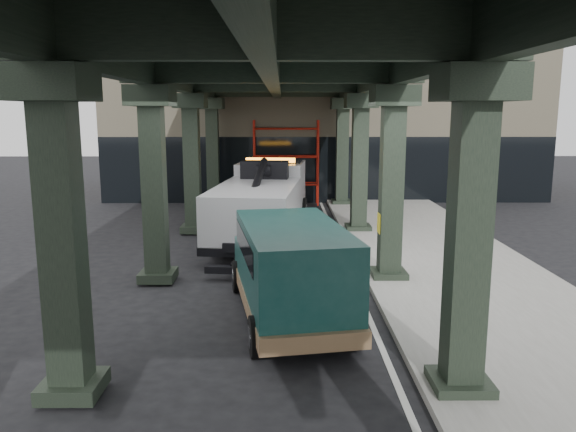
{
  "coord_description": "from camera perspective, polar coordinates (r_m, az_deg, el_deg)",
  "views": [
    {
      "loc": [
        -0.15,
        -12.08,
        4.34
      ],
      "look_at": [
        -0.02,
        2.23,
        1.7
      ],
      "focal_mm": 35.0,
      "sensor_mm": 36.0,
      "label": 1
    }
  ],
  "objects": [
    {
      "name": "towed_van",
      "position": [
        11.76,
        0.21,
        -5.36
      ],
      "size": [
        2.82,
        5.46,
        2.11
      ],
      "rotation": [
        0.0,
        0.0,
        0.17
      ],
      "color": "#113D39",
      "rests_on": "ground"
    },
    {
      "name": "sidewalk",
      "position": [
        15.43,
        17.13,
        -6.07
      ],
      "size": [
        5.0,
        40.0,
        0.15
      ],
      "primitive_type": "cube",
      "color": "gray",
      "rests_on": "ground"
    },
    {
      "name": "ground",
      "position": [
        12.84,
        0.17,
        -9.31
      ],
      "size": [
        90.0,
        90.0,
        0.0
      ],
      "primitive_type": "plane",
      "color": "black",
      "rests_on": "ground"
    },
    {
      "name": "viaduct",
      "position": [
        14.13,
        -1.6,
        15.0
      ],
      "size": [
        7.4,
        32.0,
        6.4
      ],
      "color": "black",
      "rests_on": "ground"
    },
    {
      "name": "tow_truck",
      "position": [
        19.36,
        -2.5,
        1.63
      ],
      "size": [
        3.3,
        8.79,
        2.82
      ],
      "rotation": [
        0.0,
        0.0,
        -0.11
      ],
      "color": "black",
      "rests_on": "ground"
    },
    {
      "name": "lane_stripe",
      "position": [
        14.85,
        6.7,
        -6.59
      ],
      "size": [
        0.12,
        38.0,
        0.01
      ],
      "primitive_type": "cube",
      "color": "silver",
      "rests_on": "ground"
    },
    {
      "name": "building",
      "position": [
        32.15,
        3.37,
        9.83
      ],
      "size": [
        22.0,
        10.0,
        8.0
      ],
      "primitive_type": "cube",
      "color": "#C6B793",
      "rests_on": "ground"
    },
    {
      "name": "scaffolding",
      "position": [
        26.82,
        -0.2,
        5.68
      ],
      "size": [
        3.08,
        0.88,
        4.0
      ],
      "color": "#B21A0E",
      "rests_on": "ground"
    }
  ]
}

